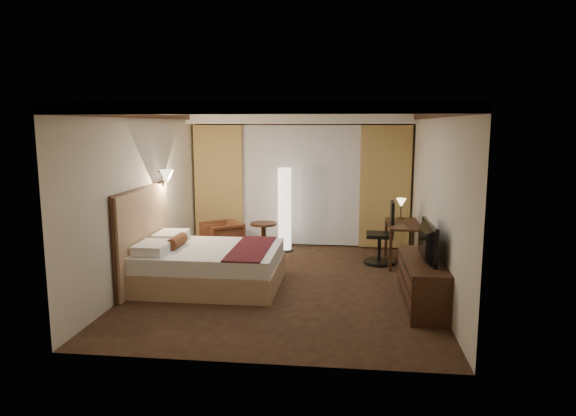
# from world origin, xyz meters

# --- Properties ---
(floor) EXTENTS (4.50, 5.50, 0.01)m
(floor) POSITION_xyz_m (0.00, 0.00, 0.00)
(floor) COLOR black
(floor) RESTS_ON ground
(ceiling) EXTENTS (4.50, 5.50, 0.01)m
(ceiling) POSITION_xyz_m (0.00, 0.00, 2.70)
(ceiling) COLOR white
(ceiling) RESTS_ON back_wall
(back_wall) EXTENTS (4.50, 0.02, 2.70)m
(back_wall) POSITION_xyz_m (0.00, 2.75, 1.35)
(back_wall) COLOR beige
(back_wall) RESTS_ON floor
(left_wall) EXTENTS (0.02, 5.50, 2.70)m
(left_wall) POSITION_xyz_m (-2.25, 0.00, 1.35)
(left_wall) COLOR beige
(left_wall) RESTS_ON floor
(right_wall) EXTENTS (0.02, 5.50, 2.70)m
(right_wall) POSITION_xyz_m (2.25, 0.00, 1.35)
(right_wall) COLOR beige
(right_wall) RESTS_ON floor
(crown_molding) EXTENTS (4.50, 5.50, 0.12)m
(crown_molding) POSITION_xyz_m (0.00, 0.00, 2.64)
(crown_molding) COLOR black
(crown_molding) RESTS_ON ceiling
(soffit) EXTENTS (4.50, 0.50, 0.20)m
(soffit) POSITION_xyz_m (0.00, 2.50, 2.60)
(soffit) COLOR white
(soffit) RESTS_ON ceiling
(curtain_sheer) EXTENTS (2.48, 0.04, 2.45)m
(curtain_sheer) POSITION_xyz_m (0.00, 2.67, 1.25)
(curtain_sheer) COLOR silver
(curtain_sheer) RESTS_ON back_wall
(curtain_left_drape) EXTENTS (1.00, 0.14, 2.45)m
(curtain_left_drape) POSITION_xyz_m (-1.70, 2.61, 1.25)
(curtain_left_drape) COLOR tan
(curtain_left_drape) RESTS_ON back_wall
(curtain_right_drape) EXTENTS (1.00, 0.14, 2.45)m
(curtain_right_drape) POSITION_xyz_m (1.70, 2.61, 1.25)
(curtain_right_drape) COLOR tan
(curtain_right_drape) RESTS_ON back_wall
(wall_sconce) EXTENTS (0.24, 0.24, 0.24)m
(wall_sconce) POSITION_xyz_m (-2.09, 0.62, 1.62)
(wall_sconce) COLOR white
(wall_sconce) RESTS_ON left_wall
(bed) EXTENTS (2.11, 1.65, 0.62)m
(bed) POSITION_xyz_m (-1.13, -0.21, 0.31)
(bed) COLOR white
(bed) RESTS_ON floor
(headboard) EXTENTS (0.12, 1.95, 1.50)m
(headboard) POSITION_xyz_m (-2.20, -0.21, 0.75)
(headboard) COLOR tan
(headboard) RESTS_ON floor
(armchair) EXTENTS (0.92, 0.93, 0.70)m
(armchair) POSITION_xyz_m (-1.45, 1.76, 0.35)
(armchair) COLOR #543519
(armchair) RESTS_ON floor
(side_table) EXTENTS (0.53, 0.53, 0.59)m
(side_table) POSITION_xyz_m (-0.66, 2.00, 0.29)
(side_table) COLOR black
(side_table) RESTS_ON floor
(floor_lamp) EXTENTS (0.35, 0.35, 1.67)m
(floor_lamp) POSITION_xyz_m (-0.27, 2.16, 0.83)
(floor_lamp) COLOR white
(floor_lamp) RESTS_ON floor
(desk) EXTENTS (0.55, 1.16, 0.75)m
(desk) POSITION_xyz_m (1.95, 1.44, 0.38)
(desk) COLOR black
(desk) RESTS_ON floor
(desk_lamp) EXTENTS (0.18, 0.18, 0.34)m
(desk_lamp) POSITION_xyz_m (1.95, 1.87, 0.92)
(desk_lamp) COLOR #FFD899
(desk_lamp) RESTS_ON desk
(office_chair) EXTENTS (0.57, 0.57, 1.15)m
(office_chair) POSITION_xyz_m (1.54, 1.39, 0.57)
(office_chair) COLOR black
(office_chair) RESTS_ON floor
(dresser) EXTENTS (0.50, 1.68, 0.65)m
(dresser) POSITION_xyz_m (2.00, -0.74, 0.33)
(dresser) COLOR black
(dresser) RESTS_ON floor
(television) EXTENTS (0.60, 1.01, 0.13)m
(television) POSITION_xyz_m (1.97, -0.74, 0.94)
(television) COLOR black
(television) RESTS_ON dresser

